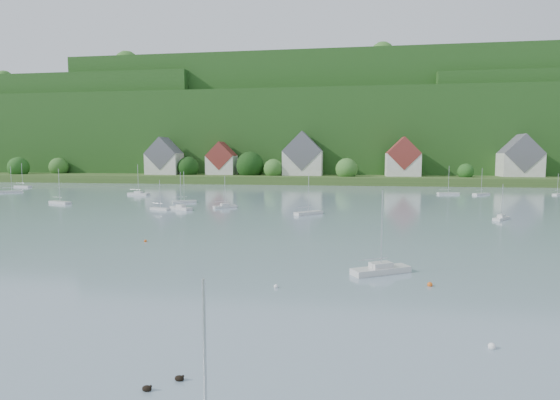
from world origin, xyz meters
name	(u,v)px	position (x,y,z in m)	size (l,w,h in m)	color
far_shore_strip	(294,177)	(0.00, 200.00, 1.50)	(600.00, 60.00, 3.00)	#365620
forested_ridge	(309,135)	(0.39, 268.57, 22.89)	(620.00, 181.22, 69.89)	#1D4416
village_building_0	(164,159)	(-55.00, 187.00, 9.51)	(14.00, 10.40, 16.00)	beige
village_building_1	(222,161)	(-30.00, 189.00, 8.75)	(12.00, 9.36, 14.00)	beige
village_building_2	(303,158)	(5.00, 188.00, 10.27)	(16.00, 11.44, 18.00)	beige
village_building_3	(403,160)	(45.00, 186.00, 9.43)	(13.00, 10.40, 15.50)	beige
village_building_4	(520,160)	(90.00, 190.00, 9.59)	(15.00, 10.40, 16.50)	beige
near_sailboat_3	(381,269)	(26.86, 45.17, 0.44)	(6.03, 4.49, 8.11)	silver
mooring_buoy_1	(276,288)	(17.51, 38.96, 0.00)	(0.38, 0.38, 0.38)	white
mooring_buoy_2	(430,286)	(30.84, 41.47, 0.00)	(0.47, 0.47, 0.47)	orange
mooring_buoy_3	(145,242)	(-2.90, 56.87, 0.00)	(0.39, 0.39, 0.39)	orange
mooring_buoy_4	(492,348)	(32.20, 28.69, 0.00)	(0.46, 0.46, 0.46)	white
duck_pair	(164,383)	(14.58, 21.64, 0.12)	(1.72, 1.52, 0.36)	black
far_sailboat_cluster	(286,198)	(7.83, 116.79, 0.37)	(188.17, 62.61, 8.71)	silver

